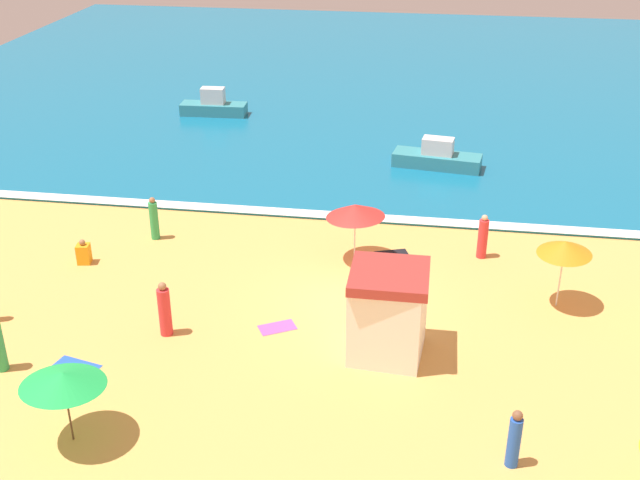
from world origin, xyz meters
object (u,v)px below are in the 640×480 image
(lifeguard_cabana, at_px, (388,312))
(beachgoer_2, at_px, (165,310))
(beach_umbrella_5, at_px, (63,379))
(beachgoer_9, at_px, (514,440))
(beach_umbrella_6, at_px, (565,248))
(small_boat_1, at_px, (214,106))
(beachgoer_8, at_px, (154,219))
(beach_umbrella_4, at_px, (355,211))
(beachgoer_4, at_px, (84,253))
(beachgoer_3, at_px, (483,238))
(small_boat_0, at_px, (437,157))

(lifeguard_cabana, height_order, beachgoer_2, lifeguard_cabana)
(beach_umbrella_5, bearing_deg, lifeguard_cabana, 33.82)
(beachgoer_9, bearing_deg, lifeguard_cabana, 128.05)
(beach_umbrella_5, bearing_deg, beach_umbrella_6, 33.78)
(lifeguard_cabana, height_order, small_boat_1, lifeguard_cabana)
(beachgoer_2, distance_m, beachgoer_8, 6.75)
(beach_umbrella_4, xyz_separation_m, beachgoer_4, (-9.49, -1.66, -1.56))
(beachgoer_3, bearing_deg, lifeguard_cabana, -114.02)
(lifeguard_cabana, distance_m, beachgoer_8, 11.16)
(beachgoer_2, height_order, beachgoer_8, beachgoer_2)
(beach_umbrella_6, bearing_deg, small_boat_1, 132.66)
(lifeguard_cabana, xyz_separation_m, beach_umbrella_4, (-1.59, 5.61, 0.58))
(beach_umbrella_6, xyz_separation_m, small_boat_1, (-16.41, 17.81, -1.52))
(beach_umbrella_5, height_order, small_boat_0, beach_umbrella_5)
(beach_umbrella_6, distance_m, beachgoer_2, 12.51)
(beachgoer_2, relative_size, beachgoer_3, 1.07)
(lifeguard_cabana, relative_size, beach_umbrella_5, 1.00)
(beach_umbrella_5, bearing_deg, beachgoer_2, 81.23)
(beachgoer_4, relative_size, small_boat_0, 0.22)
(small_boat_0, bearing_deg, beachgoer_4, -137.46)
(beach_umbrella_4, relative_size, small_boat_0, 0.69)
(beachgoer_2, distance_m, small_boat_1, 21.80)
(lifeguard_cabana, distance_m, beachgoer_2, 6.72)
(beachgoer_8, distance_m, small_boat_0, 13.69)
(lifeguard_cabana, relative_size, beachgoer_3, 1.62)
(small_boat_1, bearing_deg, beach_umbrella_6, -47.34)
(beach_umbrella_5, bearing_deg, beachgoer_4, 112.02)
(beachgoer_4, height_order, small_boat_1, small_boat_1)
(beachgoer_8, bearing_deg, beachgoer_2, -67.87)
(small_boat_1, bearing_deg, beach_umbrella_4, -58.60)
(beachgoer_4, bearing_deg, small_boat_1, 90.29)
(beachgoer_3, relative_size, small_boat_0, 0.40)
(beach_umbrella_6, relative_size, beachgoer_3, 1.45)
(lifeguard_cabana, distance_m, small_boat_0, 15.22)
(beachgoer_3, bearing_deg, beach_umbrella_5, -131.93)
(beachgoer_8, xyz_separation_m, small_boat_0, (10.38, 8.93, -0.24))
(lifeguard_cabana, xyz_separation_m, small_boat_1, (-11.17, 21.30, -0.79))
(beachgoer_8, bearing_deg, small_boat_1, 97.29)
(beach_umbrella_5, distance_m, beachgoer_2, 5.13)
(beachgoer_8, bearing_deg, beachgoer_9, -39.82)
(beach_umbrella_5, xyz_separation_m, beachgoer_2, (0.77, 4.97, -1.01))
(beach_umbrella_6, xyz_separation_m, beachgoer_8, (-14.48, 2.73, -1.31))
(beachgoer_4, xyz_separation_m, small_boat_0, (12.22, 11.21, 0.16))
(beach_umbrella_6, xyz_separation_m, beachgoer_3, (-2.31, 3.07, -1.33))
(small_boat_0, bearing_deg, beachgoer_9, -83.55)
(beach_umbrella_4, xyz_separation_m, beach_umbrella_5, (-5.88, -10.61, -0.11))
(beach_umbrella_4, height_order, beach_umbrella_5, beach_umbrella_4)
(beachgoer_8, relative_size, small_boat_1, 0.47)
(beach_umbrella_6, distance_m, small_boat_1, 24.26)
(lifeguard_cabana, xyz_separation_m, beachgoer_8, (-9.24, 6.22, -0.58))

